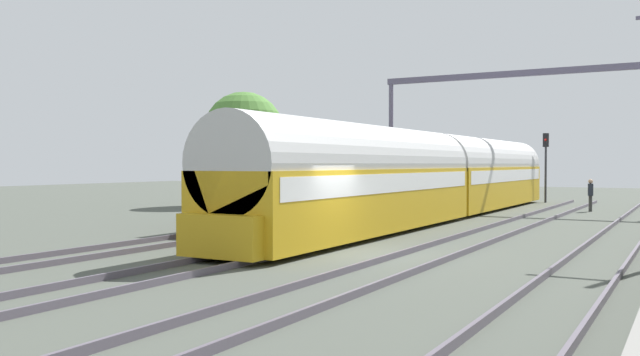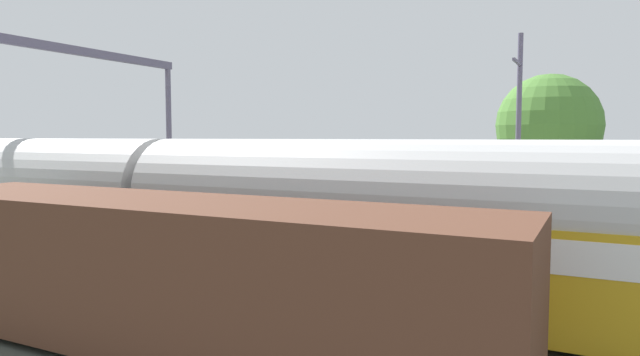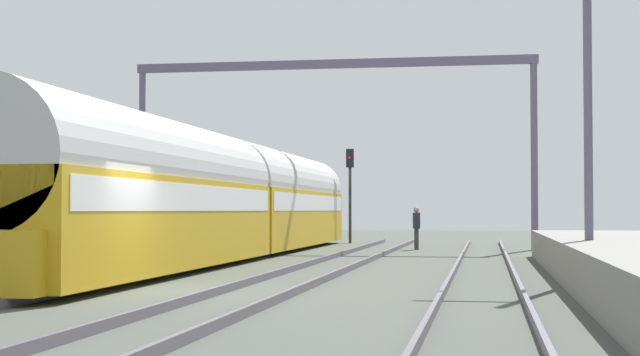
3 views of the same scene
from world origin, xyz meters
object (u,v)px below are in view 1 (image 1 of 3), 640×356
at_px(freight_car, 318,188).
at_px(passenger_train, 437,176).
at_px(person_crossing, 591,192).
at_px(railway_signal_far, 546,158).
at_px(catenary_gantry, 526,104).

bearing_deg(freight_car, passenger_train, 43.24).
xyz_separation_m(passenger_train, person_crossing, (5.64, 8.28, -0.94)).
relative_size(railway_signal_far, catenary_gantry, 0.27).
distance_m(freight_car, railway_signal_far, 20.68).
bearing_deg(catenary_gantry, railway_signal_far, 91.37).
bearing_deg(railway_signal_far, catenary_gantry, -88.63).
distance_m(passenger_train, freight_car, 5.73).
bearing_deg(catenary_gantry, passenger_train, -103.06).
distance_m(passenger_train, catenary_gantry, 10.02).
bearing_deg(passenger_train, freight_car, -136.76).
distance_m(passenger_train, person_crossing, 10.06).
bearing_deg(railway_signal_far, passenger_train, -96.92).
bearing_deg(passenger_train, person_crossing, 55.77).
relative_size(person_crossing, railway_signal_far, 0.38).
height_order(passenger_train, catenary_gantry, catenary_gantry).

